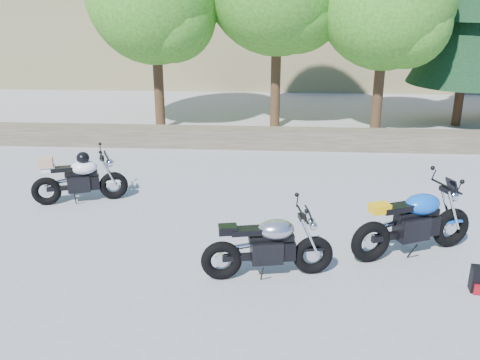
% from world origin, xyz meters
% --- Properties ---
extents(ground, '(90.00, 90.00, 0.00)m').
position_xyz_m(ground, '(0.00, 0.00, 0.00)').
color(ground, gray).
rests_on(ground, ground).
extents(stone_wall, '(22.00, 0.55, 0.50)m').
position_xyz_m(stone_wall, '(0.00, 5.50, 0.25)').
color(stone_wall, '#4B4032').
rests_on(stone_wall, ground).
extents(tree_decid_right, '(3.54, 3.54, 5.41)m').
position_xyz_m(tree_decid_right, '(3.71, 6.94, 3.50)').
color(tree_decid_right, '#382314').
rests_on(tree_decid_right, ground).
extents(silver_bike, '(1.91, 0.64, 0.96)m').
position_xyz_m(silver_bike, '(0.73, -0.95, 0.47)').
color(silver_bike, black).
rests_on(silver_bike, ground).
extents(white_bike, '(1.76, 0.75, 1.00)m').
position_xyz_m(white_bike, '(-2.92, 1.63, 0.49)').
color(white_bike, black).
rests_on(white_bike, ground).
extents(blue_bike, '(2.02, 1.02, 1.07)m').
position_xyz_m(blue_bike, '(2.95, -0.12, 0.52)').
color(blue_bike, black).
rests_on(blue_bike, ground).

